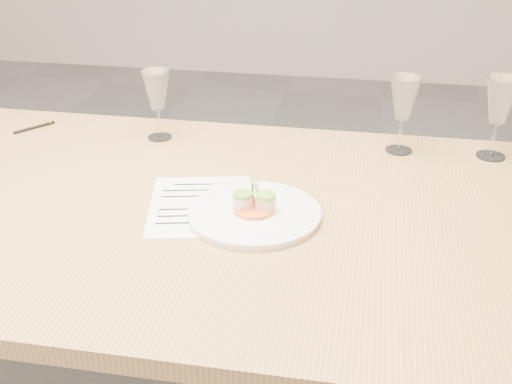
% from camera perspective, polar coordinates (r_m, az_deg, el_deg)
% --- Properties ---
extents(dining_table, '(2.40, 1.00, 0.75)m').
position_cam_1_polar(dining_table, '(1.53, -13.27, -2.55)').
color(dining_table, tan).
rests_on(dining_table, ground).
extents(dinner_plate, '(0.28, 0.28, 0.07)m').
position_cam_1_polar(dinner_plate, '(1.36, -0.14, -1.81)').
color(dinner_plate, white).
rests_on(dinner_plate, dining_table).
extents(recipe_sheet, '(0.28, 0.33, 0.00)m').
position_cam_1_polar(recipe_sheet, '(1.42, -4.97, -1.14)').
color(recipe_sheet, white).
rests_on(recipe_sheet, dining_table).
extents(ballpoint_pen, '(0.08, 0.11, 0.01)m').
position_cam_1_polar(ballpoint_pen, '(1.94, -19.09, 5.46)').
color(ballpoint_pen, black).
rests_on(ballpoint_pen, dining_table).
extents(wine_glass_1, '(0.08, 0.08, 0.19)m').
position_cam_1_polar(wine_glass_1, '(1.75, -8.82, 8.81)').
color(wine_glass_1, white).
rests_on(wine_glass_1, dining_table).
extents(wine_glass_2, '(0.08, 0.08, 0.20)m').
position_cam_1_polar(wine_glass_2, '(1.68, 13.02, 7.99)').
color(wine_glass_2, white).
rests_on(wine_glass_2, dining_table).
extents(wine_glass_3, '(0.08, 0.08, 0.21)m').
position_cam_1_polar(wine_glass_3, '(1.71, 20.88, 7.47)').
color(wine_glass_3, white).
rests_on(wine_glass_3, dining_table).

